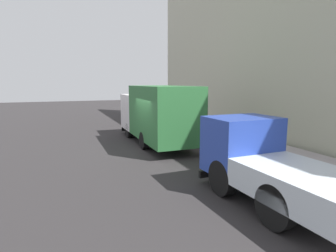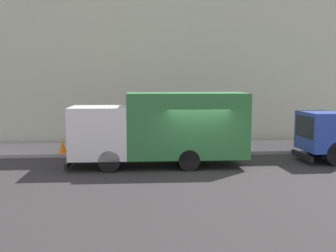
{
  "view_description": "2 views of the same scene",
  "coord_description": "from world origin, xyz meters",
  "px_view_note": "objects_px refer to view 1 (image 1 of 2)",
  "views": [
    {
      "loc": [
        -4.15,
        -12.85,
        3.31
      ],
      "look_at": [
        1.05,
        0.3,
        1.11
      ],
      "focal_mm": 30.13,
      "sensor_mm": 36.0,
      "label": 1
    },
    {
      "loc": [
        -16.0,
        2.44,
        3.68
      ],
      "look_at": [
        1.28,
        1.12,
        1.66
      ],
      "focal_mm": 42.8,
      "sensor_mm": 36.0,
      "label": 2
    }
  ],
  "objects_px": {
    "large_utility_truck": "(157,113)",
    "traffic_cone_orange": "(168,122)",
    "small_flatbed_truck": "(267,164)",
    "pedestrian_walking": "(188,114)"
  },
  "relations": [
    {
      "from": "large_utility_truck",
      "to": "traffic_cone_orange",
      "type": "relative_size",
      "value": 12.15
    },
    {
      "from": "large_utility_truck",
      "to": "traffic_cone_orange",
      "type": "distance_m",
      "value": 5.44
    },
    {
      "from": "large_utility_truck",
      "to": "small_flatbed_truck",
      "type": "bearing_deg",
      "value": -87.15
    },
    {
      "from": "large_utility_truck",
      "to": "pedestrian_walking",
      "type": "bearing_deg",
      "value": 46.43
    },
    {
      "from": "small_flatbed_truck",
      "to": "large_utility_truck",
      "type": "bearing_deg",
      "value": 90.73
    },
    {
      "from": "traffic_cone_orange",
      "to": "small_flatbed_truck",
      "type": "bearing_deg",
      "value": -99.62
    },
    {
      "from": "small_flatbed_truck",
      "to": "pedestrian_walking",
      "type": "height_order",
      "value": "small_flatbed_truck"
    },
    {
      "from": "pedestrian_walking",
      "to": "traffic_cone_orange",
      "type": "xyz_separation_m",
      "value": [
        -1.2,
        0.78,
        -0.6
      ]
    },
    {
      "from": "traffic_cone_orange",
      "to": "pedestrian_walking",
      "type": "bearing_deg",
      "value": -33.01
    },
    {
      "from": "pedestrian_walking",
      "to": "large_utility_truck",
      "type": "bearing_deg",
      "value": 17.14
    }
  ]
}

